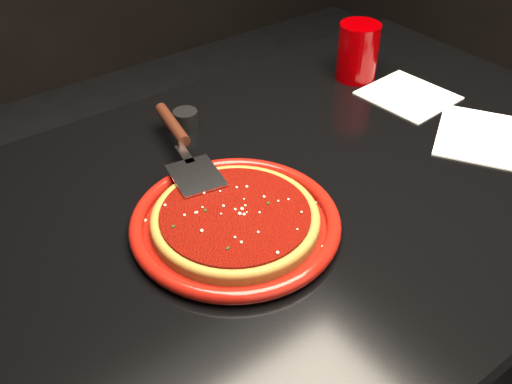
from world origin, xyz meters
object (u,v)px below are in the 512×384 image
pizza_server (184,146)px  cup (358,52)px  table (301,323)px  plate (235,222)px  ramekin (186,120)px

pizza_server → cup: cup is taller
table → plate: bearing=-171.2°
cup → pizza_server: bearing=-172.7°
plate → pizza_server: pizza_server is taller
pizza_server → ramekin: bearing=68.9°
plate → ramekin: (0.09, 0.28, 0.01)m
pizza_server → ramekin: size_ratio=6.79×
table → ramekin: (-0.09, 0.25, 0.39)m
ramekin → plate: bearing=-107.3°
table → plate: plate is taller
plate → cup: size_ratio=2.62×
cup → ramekin: size_ratio=2.61×
pizza_server → ramekin: 0.12m
plate → pizza_server: 0.18m
plate → pizza_server: bearing=82.2°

